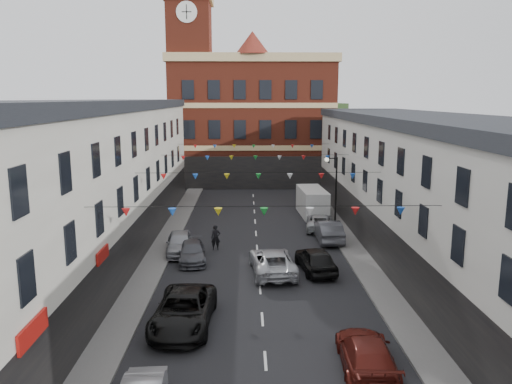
{
  "coord_description": "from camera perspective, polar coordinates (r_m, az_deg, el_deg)",
  "views": [
    {
      "loc": [
        -0.77,
        -27.2,
        10.83
      ],
      "look_at": [
        -0.09,
        7.47,
        4.3
      ],
      "focal_mm": 35.0,
      "sensor_mm": 36.0,
      "label": 1
    }
  ],
  "objects": [
    {
      "name": "car_left_e",
      "position": [
        35.82,
        -8.71,
        -5.75
      ],
      "size": [
        2.31,
        4.74,
        1.56
      ],
      "primitive_type": "imported",
      "rotation": [
        0.0,
        0.0,
        0.1
      ],
      "color": "#9E9FA7",
      "rests_on": "ground"
    },
    {
      "name": "car_right_d",
      "position": [
        32.05,
        6.83,
        -7.64
      ],
      "size": [
        2.51,
        4.92,
        1.6
      ],
      "primitive_type": "imported",
      "rotation": [
        0.0,
        0.0,
        3.28
      ],
      "color": "black",
      "rests_on": "ground"
    },
    {
      "name": "street_lamp",
      "position": [
        42.42,
        8.83,
        1.15
      ],
      "size": [
        1.1,
        0.36,
        6.0
      ],
      "color": "black",
      "rests_on": "ground"
    },
    {
      "name": "pavement_right",
      "position": [
        32.05,
        12.96,
        -9.22
      ],
      "size": [
        1.8,
        64.0,
        0.15
      ],
      "primitive_type": "cube",
      "color": "#605E5B",
      "rests_on": "ground"
    },
    {
      "name": "clock_tower",
      "position": [
        62.7,
        -7.53,
        14.33
      ],
      "size": [
        5.6,
        5.6,
        30.0
      ],
      "color": "maroon",
      "rests_on": "ground"
    },
    {
      "name": "ground",
      "position": [
        29.29,
        0.47,
        -11.03
      ],
      "size": [
        160.0,
        160.0,
        0.0
      ],
      "primitive_type": "plane",
      "color": "black",
      "rests_on": "ground"
    },
    {
      "name": "terrace_right",
      "position": [
        31.44,
        22.43,
        -1.11
      ],
      "size": [
        8.4,
        56.0,
        9.7
      ],
      "color": "beige",
      "rests_on": "ground"
    },
    {
      "name": "pavement_left",
      "position": [
        31.72,
        -12.37,
        -9.41
      ],
      "size": [
        1.8,
        64.0,
        0.15
      ],
      "primitive_type": "cube",
      "color": "#605E5B",
      "rests_on": "ground"
    },
    {
      "name": "moving_car",
      "position": [
        31.54,
        1.9,
        -7.93
      ],
      "size": [
        3.05,
        5.78,
        1.55
      ],
      "primitive_type": "imported",
      "rotation": [
        0.0,
        0.0,
        3.23
      ],
      "color": "#B5B6BC",
      "rests_on": "ground"
    },
    {
      "name": "car_right_f",
      "position": [
        42.08,
        7.3,
        -3.4
      ],
      "size": [
        2.82,
        5.02,
        1.33
      ],
      "primitive_type": "imported",
      "rotation": [
        0.0,
        0.0,
        3.01
      ],
      "color": "#A6A8AB",
      "rests_on": "ground"
    },
    {
      "name": "distant_hill",
      "position": [
        89.45,
        -3.22,
        6.92
      ],
      "size": [
        40.0,
        14.0,
        10.0
      ],
      "primitive_type": "cube",
      "color": "#2A4721",
      "rests_on": "ground"
    },
    {
      "name": "terrace_left",
      "position": [
        30.77,
        -22.08,
        -0.38
      ],
      "size": [
        8.4,
        56.0,
        10.7
      ],
      "color": "beige",
      "rests_on": "ground"
    },
    {
      "name": "car_right_e",
      "position": [
        38.84,
        8.23,
        -4.38
      ],
      "size": [
        1.84,
        5.0,
        1.63
      ],
      "primitive_type": "imported",
      "rotation": [
        0.0,
        0.0,
        3.16
      ],
      "color": "#47484F",
      "rests_on": "ground"
    },
    {
      "name": "car_left_d",
      "position": [
        34.07,
        -7.31,
        -6.83
      ],
      "size": [
        2.29,
        4.58,
        1.28
      ],
      "primitive_type": "imported",
      "rotation": [
        0.0,
        0.0,
        0.12
      ],
      "color": "#484A51",
      "rests_on": "ground"
    },
    {
      "name": "car_right_c",
      "position": [
        21.45,
        12.53,
        -17.67
      ],
      "size": [
        2.37,
        5.2,
        1.48
      ],
      "primitive_type": "imported",
      "rotation": [
        0.0,
        0.0,
        3.08
      ],
      "color": "#5B1812",
      "rests_on": "ground"
    },
    {
      "name": "car_left_c",
      "position": [
        24.82,
        -8.28,
        -13.25
      ],
      "size": [
        2.99,
        5.98,
        1.63
      ],
      "primitive_type": "imported",
      "rotation": [
        0.0,
        0.0,
        -0.05
      ],
      "color": "black",
      "rests_on": "ground"
    },
    {
      "name": "pedestrian",
      "position": [
        36.28,
        -4.63,
        -5.23
      ],
      "size": [
        0.71,
        0.51,
        1.83
      ],
      "primitive_type": "imported",
      "rotation": [
        0.0,
        0.0,
        0.12
      ],
      "color": "black",
      "rests_on": "ground"
    },
    {
      "name": "civic_building",
      "position": [
        65.21,
        -0.46,
        8.3
      ],
      "size": [
        20.6,
        13.3,
        18.5
      ],
      "color": "maroon",
      "rests_on": "ground"
    },
    {
      "name": "white_van",
      "position": [
        47.05,
        6.44,
        -1.15
      ],
      "size": [
        2.5,
        5.78,
        2.5
      ],
      "primitive_type": "cube",
      "rotation": [
        0.0,
        0.0,
        0.06
      ],
      "color": "silver",
      "rests_on": "ground"
    }
  ]
}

